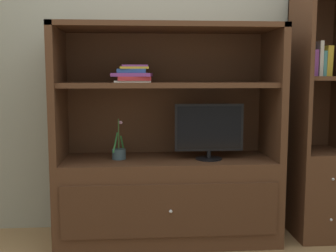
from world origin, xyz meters
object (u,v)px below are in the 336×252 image
object	(u,v)px
media_console	(167,174)
potted_plant	(119,153)
bookshelf_tall	(319,155)
upright_book_row	(317,61)
tv_monitor	(209,130)
magazine_stack	(133,74)

from	to	relation	value
media_console	potted_plant	bearing A→B (deg)	-177.80
bookshelf_tall	media_console	bearing A→B (deg)	-179.87
bookshelf_tall	upright_book_row	xyz separation A→B (m)	(-0.05, -0.01, 0.72)
tv_monitor	magazine_stack	distance (m)	0.69
tv_monitor	bookshelf_tall	bearing A→B (deg)	4.93
tv_monitor	upright_book_row	distance (m)	0.97
media_console	magazine_stack	bearing A→B (deg)	-177.74
potted_plant	bookshelf_tall	distance (m)	1.54
magazine_stack	upright_book_row	xyz separation A→B (m)	(1.38, 0.00, 0.10)
upright_book_row	media_console	bearing A→B (deg)	179.63
tv_monitor	magazine_stack	xyz separation A→B (m)	(-0.55, 0.06, 0.41)
magazine_stack	bookshelf_tall	world-z (taller)	bookshelf_tall
potted_plant	magazine_stack	world-z (taller)	magazine_stack
media_console	bookshelf_tall	xyz separation A→B (m)	(1.18, 0.00, 0.13)
magazine_stack	bookshelf_tall	size ratio (longest dim) A/B	0.18
tv_monitor	bookshelf_tall	distance (m)	0.90
tv_monitor	upright_book_row	xyz separation A→B (m)	(0.82, 0.07, 0.51)
tv_monitor	bookshelf_tall	size ratio (longest dim) A/B	0.27
magazine_stack	tv_monitor	bearing A→B (deg)	-6.45
media_console	tv_monitor	distance (m)	0.46
tv_monitor	potted_plant	world-z (taller)	tv_monitor
tv_monitor	magazine_stack	bearing A→B (deg)	173.55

